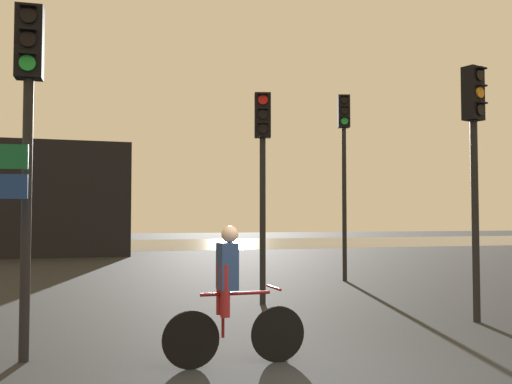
{
  "coord_description": "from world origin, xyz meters",
  "views": [
    {
      "loc": [
        -2.52,
        -5.25,
        1.71
      ],
      "look_at": [
        0.5,
        5.0,
        2.2
      ],
      "focal_mm": 40.0,
      "sensor_mm": 36.0,
      "label": 1
    }
  ],
  "objects_px": {
    "traffic_light_near_right": "(474,143)",
    "traffic_light_far_right": "(344,153)",
    "cyclist": "(230,295)",
    "traffic_light_near_left": "(28,112)",
    "traffic_light_center": "(263,156)"
  },
  "relations": [
    {
      "from": "traffic_light_near_right",
      "to": "traffic_light_far_right",
      "type": "bearing_deg",
      "value": -113.01
    },
    {
      "from": "traffic_light_far_right",
      "to": "traffic_light_near_right",
      "type": "xyz_separation_m",
      "value": [
        -0.56,
        -6.22,
        -0.55
      ]
    },
    {
      "from": "cyclist",
      "to": "traffic_light_far_right",
      "type": "bearing_deg",
      "value": 145.14
    },
    {
      "from": "traffic_light_near_right",
      "to": "cyclist",
      "type": "xyz_separation_m",
      "value": [
        -4.57,
        -1.55,
        -2.14
      ]
    },
    {
      "from": "traffic_light_far_right",
      "to": "traffic_light_near_left",
      "type": "bearing_deg",
      "value": 58.35
    },
    {
      "from": "traffic_light_near_left",
      "to": "cyclist",
      "type": "relative_size",
      "value": 2.52
    },
    {
      "from": "cyclist",
      "to": "traffic_light_center",
      "type": "bearing_deg",
      "value": 156.87
    },
    {
      "from": "traffic_light_far_right",
      "to": "traffic_light_near_right",
      "type": "height_order",
      "value": "traffic_light_far_right"
    },
    {
      "from": "traffic_light_far_right",
      "to": "cyclist",
      "type": "bearing_deg",
      "value": 72.16
    },
    {
      "from": "cyclist",
      "to": "traffic_light_near_left",
      "type": "bearing_deg",
      "value": -112.37
    },
    {
      "from": "traffic_light_near_left",
      "to": "traffic_light_near_right",
      "type": "height_order",
      "value": "traffic_light_near_left"
    },
    {
      "from": "traffic_light_near_left",
      "to": "traffic_light_far_right",
      "type": "bearing_deg",
      "value": -134.97
    },
    {
      "from": "traffic_light_near_right",
      "to": "traffic_light_center",
      "type": "height_order",
      "value": "traffic_light_near_right"
    },
    {
      "from": "traffic_light_near_right",
      "to": "traffic_light_center",
      "type": "relative_size",
      "value": 1.0
    },
    {
      "from": "traffic_light_far_right",
      "to": "cyclist",
      "type": "xyz_separation_m",
      "value": [
        -5.13,
        -7.77,
        -2.68
      ]
    }
  ]
}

